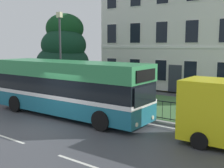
% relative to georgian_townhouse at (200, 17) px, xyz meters
% --- Properties ---
extents(ground_plane, '(60.00, 56.00, 0.18)m').
position_rel_georgian_townhouse_xyz_m(ground_plane, '(-1.10, -16.45, -6.48)').
color(ground_plane, '#43444A').
extents(georgian_townhouse, '(15.42, 10.54, 12.61)m').
position_rel_georgian_townhouse_xyz_m(georgian_townhouse, '(0.00, 0.00, 0.00)').
color(georgian_townhouse, silver).
rests_on(georgian_townhouse, ground_plane).
extents(iron_verge_railing, '(16.70, 0.04, 0.97)m').
position_rel_georgian_townhouse_xyz_m(iron_verge_railing, '(0.00, -13.37, -5.84)').
color(iron_verge_railing, black).
rests_on(iron_verge_railing, ground_plane).
extents(evergreen_tree, '(4.65, 4.32, 6.24)m').
position_rel_georgian_townhouse_xyz_m(evergreen_tree, '(-6.92, -10.67, -3.59)').
color(evergreen_tree, '#423328').
rests_on(evergreen_tree, ground_plane).
extents(single_decker_bus, '(9.75, 2.68, 3.03)m').
position_rel_georgian_townhouse_xyz_m(single_decker_bus, '(-1.84, -15.34, -4.87)').
color(single_decker_bus, '#1D6A82').
rests_on(single_decker_bus, ground_plane).
extents(street_lamp_post, '(0.36, 0.24, 5.95)m').
position_rel_georgian_townhouse_xyz_m(street_lamp_post, '(-4.92, -12.96, -2.89)').
color(street_lamp_post, '#333338').
rests_on(street_lamp_post, ground_plane).
extents(litter_bin, '(0.56, 0.56, 1.19)m').
position_rel_georgian_townhouse_xyz_m(litter_bin, '(-6.84, -12.94, -5.75)').
color(litter_bin, '#23472D').
rests_on(litter_bin, ground_plane).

